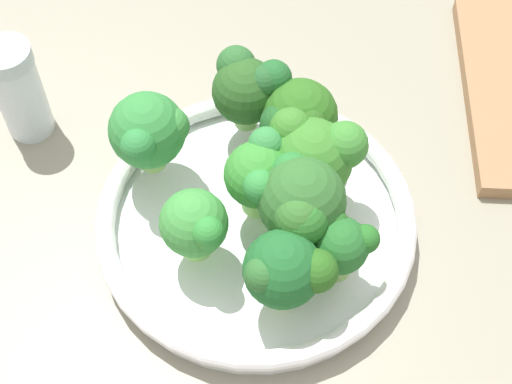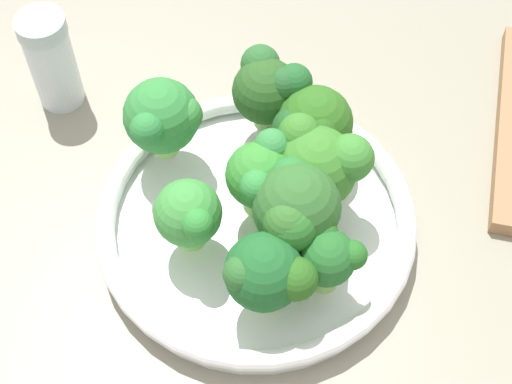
{
  "view_description": "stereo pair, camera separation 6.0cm",
  "coord_description": "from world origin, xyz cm",
  "px_view_note": "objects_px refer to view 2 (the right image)",
  "views": [
    {
      "loc": [
        34.26,
        2.31,
        56.24
      ],
      "look_at": [
        0.73,
        -1.42,
        5.99
      ],
      "focal_mm": 54.21,
      "sensor_mm": 36.0,
      "label": 1
    },
    {
      "loc": [
        33.05,
        8.23,
        56.24
      ],
      "look_at": [
        0.73,
        -1.42,
        5.99
      ],
      "focal_mm": 54.21,
      "sensor_mm": 36.0,
      "label": 2
    }
  ],
  "objects_px": {
    "broccoli_floret_7": "(329,257)",
    "broccoli_floret_8": "(261,173)",
    "broccoli_floret_1": "(189,216)",
    "pepper_shaker": "(51,60)",
    "broccoli_floret_5": "(269,87)",
    "broccoli_floret_6": "(312,127)",
    "broccoli_floret_3": "(265,274)",
    "broccoli_floret_4": "(163,118)",
    "bowl": "(256,222)",
    "broccoli_floret_0": "(319,164)",
    "broccoli_floret_2": "(294,210)"
  },
  "relations": [
    {
      "from": "broccoli_floret_6",
      "to": "broccoli_floret_8",
      "type": "bearing_deg",
      "value": -22.91
    },
    {
      "from": "broccoli_floret_6",
      "to": "broccoli_floret_1",
      "type": "bearing_deg",
      "value": -32.12
    },
    {
      "from": "broccoli_floret_1",
      "to": "pepper_shaker",
      "type": "distance_m",
      "value": 0.22
    },
    {
      "from": "broccoli_floret_5",
      "to": "broccoli_floret_7",
      "type": "height_order",
      "value": "broccoli_floret_5"
    },
    {
      "from": "broccoli_floret_6",
      "to": "broccoli_floret_3",
      "type": "bearing_deg",
      "value": 0.55
    },
    {
      "from": "broccoli_floret_5",
      "to": "pepper_shaker",
      "type": "bearing_deg",
      "value": -88.59
    },
    {
      "from": "broccoli_floret_5",
      "to": "broccoli_floret_7",
      "type": "distance_m",
      "value": 0.16
    },
    {
      "from": "broccoli_floret_0",
      "to": "broccoli_floret_7",
      "type": "bearing_deg",
      "value": 19.89
    },
    {
      "from": "broccoli_floret_8",
      "to": "pepper_shaker",
      "type": "relative_size",
      "value": 0.72
    },
    {
      "from": "bowl",
      "to": "broccoli_floret_0",
      "type": "bearing_deg",
      "value": 125.14
    },
    {
      "from": "pepper_shaker",
      "to": "broccoli_floret_6",
      "type": "bearing_deg",
      "value": 85.25
    },
    {
      "from": "broccoli_floret_3",
      "to": "broccoli_floret_6",
      "type": "height_order",
      "value": "same"
    },
    {
      "from": "broccoli_floret_8",
      "to": "bowl",
      "type": "bearing_deg",
      "value": -7.48
    },
    {
      "from": "broccoli_floret_7",
      "to": "broccoli_floret_8",
      "type": "distance_m",
      "value": 0.09
    },
    {
      "from": "broccoli_floret_6",
      "to": "broccoli_floret_5",
      "type": "bearing_deg",
      "value": -120.23
    },
    {
      "from": "broccoli_floret_2",
      "to": "broccoli_floret_4",
      "type": "height_order",
      "value": "broccoli_floret_2"
    },
    {
      "from": "broccoli_floret_2",
      "to": "broccoli_floret_5",
      "type": "distance_m",
      "value": 0.13
    },
    {
      "from": "broccoli_floret_3",
      "to": "broccoli_floret_8",
      "type": "xyz_separation_m",
      "value": [
        -0.08,
        -0.03,
        0.0
      ]
    },
    {
      "from": "broccoli_floret_2",
      "to": "broccoli_floret_3",
      "type": "xyz_separation_m",
      "value": [
        0.05,
        -0.01,
        -0.01
      ]
    },
    {
      "from": "broccoli_floret_0",
      "to": "broccoli_floret_2",
      "type": "height_order",
      "value": "broccoli_floret_2"
    },
    {
      "from": "broccoli_floret_7",
      "to": "pepper_shaker",
      "type": "bearing_deg",
      "value": -114.87
    },
    {
      "from": "broccoli_floret_5",
      "to": "broccoli_floret_3",
      "type": "bearing_deg",
      "value": 15.02
    },
    {
      "from": "broccoli_floret_0",
      "to": "broccoli_floret_3",
      "type": "distance_m",
      "value": 0.1
    },
    {
      "from": "broccoli_floret_6",
      "to": "pepper_shaker",
      "type": "bearing_deg",
      "value": -94.75
    },
    {
      "from": "broccoli_floret_3",
      "to": "pepper_shaker",
      "type": "bearing_deg",
      "value": -123.34
    },
    {
      "from": "broccoli_floret_4",
      "to": "pepper_shaker",
      "type": "height_order",
      "value": "broccoli_floret_4"
    },
    {
      "from": "broccoli_floret_1",
      "to": "broccoli_floret_2",
      "type": "relative_size",
      "value": 0.76
    },
    {
      "from": "broccoli_floret_4",
      "to": "broccoli_floret_7",
      "type": "height_order",
      "value": "broccoli_floret_4"
    },
    {
      "from": "broccoli_floret_1",
      "to": "broccoli_floret_2",
      "type": "bearing_deg",
      "value": 104.11
    },
    {
      "from": "broccoli_floret_1",
      "to": "broccoli_floret_4",
      "type": "relative_size",
      "value": 0.81
    },
    {
      "from": "broccoli_floret_4",
      "to": "broccoli_floret_5",
      "type": "height_order",
      "value": "broccoli_floret_4"
    },
    {
      "from": "broccoli_floret_3",
      "to": "broccoli_floret_4",
      "type": "bearing_deg",
      "value": -133.16
    },
    {
      "from": "broccoli_floret_3",
      "to": "broccoli_floret_5",
      "type": "height_order",
      "value": "broccoli_floret_5"
    },
    {
      "from": "broccoli_floret_1",
      "to": "broccoli_floret_2",
      "type": "distance_m",
      "value": 0.08
    },
    {
      "from": "broccoli_floret_3",
      "to": "broccoli_floret_6",
      "type": "relative_size",
      "value": 1.01
    },
    {
      "from": "broccoli_floret_1",
      "to": "broccoli_floret_8",
      "type": "height_order",
      "value": "broccoli_floret_8"
    },
    {
      "from": "broccoli_floret_2",
      "to": "broccoli_floret_7",
      "type": "bearing_deg",
      "value": 54.07
    },
    {
      "from": "broccoli_floret_1",
      "to": "broccoli_floret_5",
      "type": "height_order",
      "value": "broccoli_floret_5"
    },
    {
      "from": "broccoli_floret_5",
      "to": "broccoli_floret_6",
      "type": "xyz_separation_m",
      "value": [
        0.03,
        0.04,
        -0.01
      ]
    },
    {
      "from": "broccoli_floret_0",
      "to": "broccoli_floret_8",
      "type": "relative_size",
      "value": 1.09
    },
    {
      "from": "broccoli_floret_0",
      "to": "broccoli_floret_1",
      "type": "bearing_deg",
      "value": -50.6
    },
    {
      "from": "broccoli_floret_8",
      "to": "broccoli_floret_1",
      "type": "bearing_deg",
      "value": -41.55
    },
    {
      "from": "broccoli_floret_1",
      "to": "broccoli_floret_6",
      "type": "height_order",
      "value": "broccoli_floret_6"
    },
    {
      "from": "broccoli_floret_2",
      "to": "broccoli_floret_7",
      "type": "relative_size",
      "value": 1.39
    },
    {
      "from": "broccoli_floret_6",
      "to": "broccoli_floret_8",
      "type": "relative_size",
      "value": 0.96
    },
    {
      "from": "broccoli_floret_2",
      "to": "broccoli_floret_4",
      "type": "bearing_deg",
      "value": -114.71
    },
    {
      "from": "broccoli_floret_7",
      "to": "pepper_shaker",
      "type": "xyz_separation_m",
      "value": [
        -0.13,
        -0.29,
        -0.02
      ]
    },
    {
      "from": "broccoli_floret_0",
      "to": "broccoli_floret_7",
      "type": "distance_m",
      "value": 0.08
    },
    {
      "from": "broccoli_floret_3",
      "to": "broccoli_floret_7",
      "type": "distance_m",
      "value": 0.05
    },
    {
      "from": "broccoli_floret_6",
      "to": "broccoli_floret_7",
      "type": "xyz_separation_m",
      "value": [
        0.11,
        0.04,
        -0.0
      ]
    }
  ]
}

